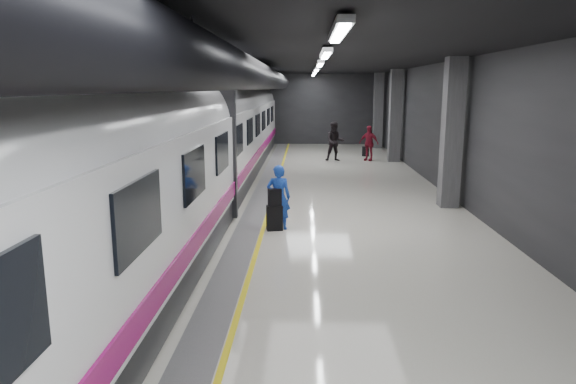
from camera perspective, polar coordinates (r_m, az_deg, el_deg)
ground at (r=14.12m, az=1.35°, el=-3.28°), size 40.00×40.00×0.00m
platform_hall at (r=14.61m, az=0.31°, el=11.25°), size 10.02×40.02×4.51m
train at (r=14.14m, az=-11.93°, el=5.04°), size 3.05×38.00×4.05m
traveler_main at (r=13.18m, az=-1.06°, el=-0.58°), size 0.62×0.41×1.68m
suitcase_main at (r=13.18m, az=-1.51°, el=-2.89°), size 0.44×0.33×0.65m
shoulder_bag at (r=13.04m, az=-1.49°, el=-0.59°), size 0.37×0.27×0.44m
traveler_far_a at (r=25.85m, az=5.22°, el=5.62°), size 0.98×0.78×1.96m
traveler_far_b at (r=26.20m, az=8.96°, el=5.38°), size 1.10×0.90×1.76m
suitcase_far at (r=27.95m, az=8.60°, el=4.49°), size 0.37×0.25×0.52m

